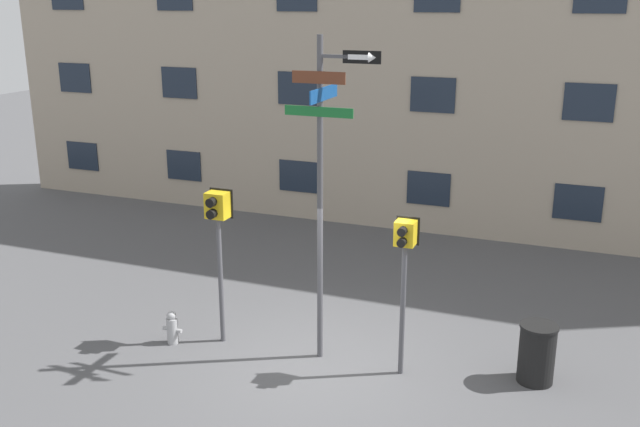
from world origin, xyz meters
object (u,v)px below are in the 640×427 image
Objects in this scene: street_sign_pole at (324,173)px; trash_bin at (537,353)px; pedestrian_signal_right at (405,255)px; pedestrian_signal_left at (218,223)px; fire_hydrant at (172,328)px.

trash_bin is (3.25, 0.45, -2.59)m from street_sign_pole.
pedestrian_signal_right reaches higher than trash_bin.
street_sign_pole is at bearing 2.86° from pedestrian_signal_left.
fire_hydrant is (-3.82, -0.41, -1.66)m from pedestrian_signal_right.
street_sign_pole is 8.78× the size of fire_hydrant.
fire_hydrant is at bearing -153.25° from pedestrian_signal_left.
street_sign_pole reaches higher than fire_hydrant.
street_sign_pole is 2.03× the size of pedestrian_signal_right.
fire_hydrant is 5.85m from trash_bin.
street_sign_pole is 1.93× the size of pedestrian_signal_left.
pedestrian_signal_left is 3.09m from pedestrian_signal_right.
fire_hydrant is (-0.74, -0.37, -1.82)m from pedestrian_signal_left.
pedestrian_signal_left is 4.56× the size of fire_hydrant.
trash_bin is at bearing 14.43° from pedestrian_signal_right.
street_sign_pole is 5.45× the size of trash_bin.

